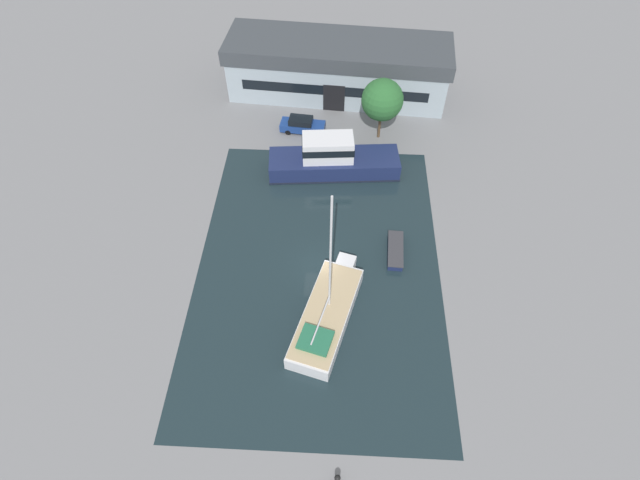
# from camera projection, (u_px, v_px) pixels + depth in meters

# --- Properties ---
(ground_plane) EXTENTS (440.00, 440.00, 0.00)m
(ground_plane) POSITION_uv_depth(u_px,v_px,m) (319.00, 268.00, 42.37)
(ground_plane) COLOR slate
(water_canal) EXTENTS (20.43, 30.25, 0.01)m
(water_canal) POSITION_uv_depth(u_px,v_px,m) (319.00, 268.00, 42.37)
(water_canal) COLOR #19282D
(water_canal) RESTS_ON ground
(warehouse_building) EXTENTS (25.50, 9.69, 6.25)m
(warehouse_building) POSITION_uv_depth(u_px,v_px,m) (338.00, 67.00, 56.58)
(warehouse_building) COLOR #99A8B2
(warehouse_building) RESTS_ON ground
(quay_tree_near_building) EXTENTS (4.25, 4.25, 6.75)m
(quay_tree_near_building) POSITION_uv_depth(u_px,v_px,m) (382.00, 100.00, 50.08)
(quay_tree_near_building) COLOR brown
(quay_tree_near_building) RESTS_ON ground
(parked_car) EXTENTS (4.91, 2.26, 1.70)m
(parked_car) POSITION_uv_depth(u_px,v_px,m) (302.00, 125.00, 53.55)
(parked_car) COLOR navy
(parked_car) RESTS_ON ground
(sailboat_moored) EXTENTS (5.76, 10.96, 13.17)m
(sailboat_moored) POSITION_uv_depth(u_px,v_px,m) (327.00, 314.00, 38.56)
(sailboat_moored) COLOR silver
(sailboat_moored) RESTS_ON water_canal
(motor_cruiser) EXTENTS (13.15, 4.74, 4.16)m
(motor_cruiser) POSITION_uv_depth(u_px,v_px,m) (332.00, 160.00, 48.99)
(motor_cruiser) COLOR #19234C
(motor_cruiser) RESTS_ON water_canal
(small_dinghy) EXTENTS (1.53, 4.11, 0.66)m
(small_dinghy) POSITION_uv_depth(u_px,v_px,m) (395.00, 251.00, 43.14)
(small_dinghy) COLOR #19234C
(small_dinghy) RESTS_ON water_canal
(mooring_bollard) EXTENTS (0.39, 0.39, 0.77)m
(mooring_bollard) POSITION_uv_depth(u_px,v_px,m) (337.00, 479.00, 31.32)
(mooring_bollard) COLOR black
(mooring_bollard) RESTS_ON ground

